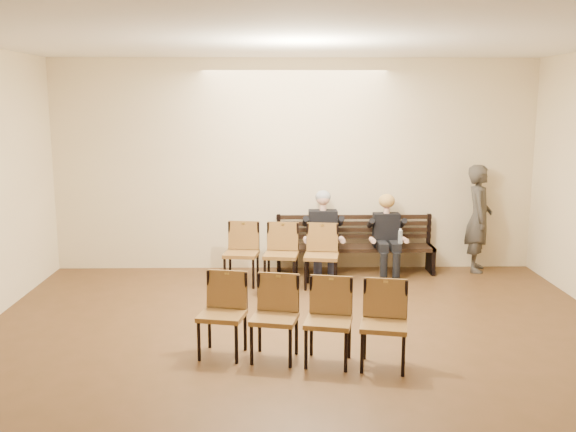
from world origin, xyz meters
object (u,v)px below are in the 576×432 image
Objects in this scene: seated_woman at (387,238)px; chair_row_front at (281,255)px; laptop at (323,243)px; bag at (271,286)px; bench at (355,259)px; seated_man at (323,234)px; water_bottle at (400,244)px; chair_row_back at (301,321)px; passerby at (479,210)px.

seated_woman reaches higher than chair_row_front.
bag is (-0.82, -0.98, -0.42)m from laptop.
bench is 2.13× the size of seated_woman.
seated_man is 1.50m from bag.
water_bottle reaches higher than bench.
seated_woman is at bearing 78.28° from chair_row_back.
passerby is at bearing -1.73° from laptop.
chair_row_front reaches higher than water_bottle.
chair_row_front is at bearing -159.94° from seated_woman.
passerby is at bearing 62.27° from chair_row_back.
seated_man reaches higher than chair_row_back.
water_bottle is 0.62× the size of bag.
chair_row_back is at bearing -107.40° from laptop.
bench is at bearing 166.57° from seated_woman.
bench is 10.83× the size of water_bottle.
water_bottle is at bearing -30.08° from bench.
bag is at bearing -149.25° from seated_woman.
chair_row_back reaches higher than bag.
seated_man is 3.57× the size of bag.
bench is at bearing 39.40° from chair_row_front.
passerby is 1.18× the size of chair_row_front.
laptop is 0.14× the size of chair_row_back.
seated_man is at bearing -167.41° from bench.
water_bottle reaches higher than laptop.
seated_woman is 5.08× the size of water_bottle.
chair_row_front is at bearing 105.65° from chair_row_back.
water_bottle is at bearing 18.81° from chair_row_front.
bench is 8.30× the size of laptop.
passerby is (1.56, 0.22, 0.42)m from seated_woman.
passerby is (1.39, 0.49, 0.46)m from water_bottle.
seated_man reaches higher than bench.
bench is 0.85m from water_bottle.
chair_row_front is (-1.23, -0.75, 0.26)m from bench.
chair_row_back is (-0.49, -3.53, -0.22)m from seated_man.
water_bottle is 3.68m from chair_row_back.
chair_row_front is (0.14, 0.48, 0.34)m from bag.
water_bottle is 0.12× the size of passerby.
seated_man is 2.63m from passerby.
passerby is 4.89m from chair_row_back.
bag is 2.46m from chair_row_back.
chair_row_front is (-3.29, -0.85, -0.54)m from passerby.
seated_woman reaches higher than bench.
bench is 1.15× the size of chair_row_back.
seated_woman is 1.06m from laptop.
chair_row_back is (0.20, -2.90, -0.02)m from chair_row_front.
seated_woman is 3.85m from chair_row_back.
bag is 0.61m from chair_row_front.
seated_man is 0.61× the size of chair_row_back.
water_bottle is 1.93m from chair_row_front.
laptop is at bearing 93.72° from chair_row_back.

